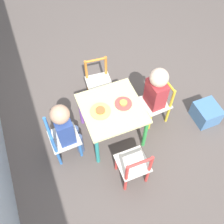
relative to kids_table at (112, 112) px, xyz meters
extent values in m
plane|color=#5B514C|center=(0.00, 0.00, -0.38)|extent=(6.00, 6.00, 0.00)
cube|color=beige|center=(0.00, 0.00, 0.06)|extent=(0.54, 0.54, 0.02)
cylinder|color=green|center=(-0.24, -0.24, -0.17)|extent=(0.04, 0.04, 0.44)
cylinder|color=#E5599E|center=(0.24, -0.24, -0.17)|extent=(0.04, 0.04, 0.44)
cylinder|color=teal|center=(-0.24, 0.24, -0.17)|extent=(0.04, 0.04, 0.44)
cylinder|color=#8E51BC|center=(0.24, 0.24, -0.17)|extent=(0.04, 0.04, 0.44)
cube|color=silver|center=(-0.02, 0.48, -0.13)|extent=(0.27, 0.27, 0.02)
cylinder|color=#387AD1|center=(-0.12, 0.37, -0.26)|extent=(0.03, 0.03, 0.25)
cylinder|color=#387AD1|center=(0.09, 0.38, -0.26)|extent=(0.03, 0.03, 0.25)
cylinder|color=#387AD1|center=(-0.13, 0.58, -0.26)|extent=(0.03, 0.03, 0.25)
cylinder|color=#387AD1|center=(0.08, 0.59, -0.26)|extent=(0.03, 0.03, 0.25)
cylinder|color=#387AD1|center=(-0.13, 0.58, -0.01)|extent=(0.03, 0.03, 0.26)
cylinder|color=#387AD1|center=(0.08, 0.59, -0.01)|extent=(0.03, 0.03, 0.26)
cylinder|color=#387AD1|center=(-0.02, 0.58, 0.11)|extent=(0.21, 0.03, 0.02)
cube|color=silver|center=(0.03, -0.48, -0.13)|extent=(0.27, 0.27, 0.02)
cylinder|color=yellow|center=(0.13, -0.37, -0.26)|extent=(0.03, 0.03, 0.25)
cylinder|color=yellow|center=(-0.08, -0.38, -0.26)|extent=(0.03, 0.03, 0.25)
cylinder|color=yellow|center=(0.14, -0.58, -0.26)|extent=(0.03, 0.03, 0.25)
cylinder|color=yellow|center=(-0.07, -0.59, -0.26)|extent=(0.03, 0.03, 0.25)
cylinder|color=yellow|center=(0.14, -0.58, -0.01)|extent=(0.03, 0.03, 0.26)
cylinder|color=yellow|center=(-0.07, -0.59, -0.01)|extent=(0.03, 0.03, 0.26)
cylinder|color=yellow|center=(0.03, -0.58, 0.11)|extent=(0.21, 0.04, 0.02)
cube|color=silver|center=(0.48, -0.04, -0.13)|extent=(0.28, 0.28, 0.02)
cylinder|color=orange|center=(0.38, 0.07, -0.26)|extent=(0.03, 0.03, 0.25)
cylinder|color=orange|center=(0.36, -0.14, -0.26)|extent=(0.03, 0.03, 0.25)
cylinder|color=orange|center=(0.59, 0.05, -0.26)|extent=(0.03, 0.03, 0.25)
cylinder|color=orange|center=(0.57, -0.16, -0.26)|extent=(0.03, 0.03, 0.25)
cylinder|color=orange|center=(0.59, 0.05, -0.01)|extent=(0.03, 0.03, 0.26)
cylinder|color=orange|center=(0.57, -0.16, -0.01)|extent=(0.03, 0.03, 0.26)
cylinder|color=orange|center=(0.58, -0.05, 0.11)|extent=(0.04, 0.21, 0.02)
cube|color=silver|center=(-0.48, 0.00, -0.13)|extent=(0.26, 0.26, 0.02)
cylinder|color=#DB3D38|center=(-0.37, -0.10, -0.26)|extent=(0.03, 0.03, 0.25)
cylinder|color=#DB3D38|center=(-0.37, 0.11, -0.26)|extent=(0.03, 0.03, 0.25)
cylinder|color=#DB3D38|center=(-0.59, -0.10, -0.26)|extent=(0.03, 0.03, 0.25)
cylinder|color=#DB3D38|center=(-0.58, 0.11, -0.26)|extent=(0.03, 0.03, 0.25)
cylinder|color=#DB3D38|center=(-0.59, -0.10, -0.01)|extent=(0.03, 0.03, 0.26)
cylinder|color=#DB3D38|center=(-0.58, 0.11, -0.01)|extent=(0.03, 0.03, 0.26)
cylinder|color=#DB3D38|center=(-0.58, 0.00, 0.11)|extent=(0.02, 0.21, 0.02)
cylinder|color=#4C608E|center=(-0.06, 0.36, -0.25)|extent=(0.07, 0.07, 0.26)
cylinder|color=#4C608E|center=(0.04, 0.36, -0.25)|extent=(0.07, 0.07, 0.26)
cube|color=#2D478E|center=(-0.02, 0.46, 0.03)|extent=(0.21, 0.15, 0.29)
sphere|color=tan|center=(-0.02, 0.46, 0.24)|extent=(0.16, 0.16, 0.16)
cylinder|color=#38383D|center=(0.07, -0.36, -0.25)|extent=(0.07, 0.07, 0.26)
cylinder|color=#38383D|center=(-0.03, -0.36, -0.25)|extent=(0.07, 0.07, 0.26)
cube|color=#B23338|center=(0.03, -0.46, 0.03)|extent=(0.21, 0.15, 0.30)
sphere|color=beige|center=(0.03, -0.46, 0.26)|extent=(0.17, 0.17, 0.17)
cylinder|color=#EADB66|center=(0.00, 0.11, 0.08)|extent=(0.18, 0.18, 0.01)
cylinder|color=#CC6633|center=(0.00, 0.11, 0.09)|extent=(0.08, 0.08, 0.02)
cylinder|color=#E54C47|center=(0.00, -0.11, 0.08)|extent=(0.16, 0.16, 0.01)
cylinder|color=gold|center=(0.00, -0.11, 0.09)|extent=(0.07, 0.07, 0.02)
cube|color=#4C7FB7|center=(-0.20, -0.98, -0.28)|extent=(0.25, 0.23, 0.20)
camera|label=1|loc=(-1.26, 0.50, 1.98)|focal=42.00mm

